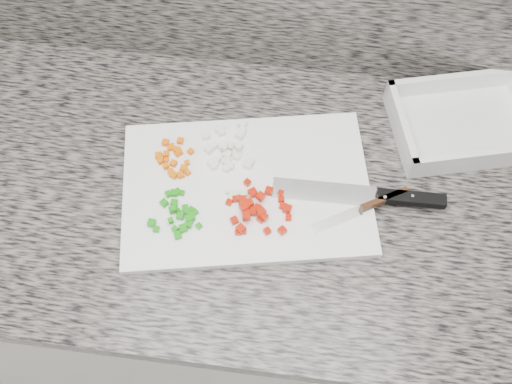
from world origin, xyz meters
TOP-DOWN VIEW (x-y plane):
  - cabinet at (0.00, 1.44)m, footprint 3.92×0.62m
  - countertop at (0.00, 1.44)m, footprint 3.96×0.64m
  - cutting_board at (-0.02, 1.44)m, footprint 0.49×0.38m
  - carrot_pile at (-0.16, 1.47)m, footprint 0.07×0.09m
  - onion_pile at (-0.07, 1.51)m, footprint 0.10×0.11m
  - green_pepper_pile at (-0.13, 1.36)m, footprint 0.09×0.10m
  - red_pepper_pile at (0.00, 1.39)m, footprint 0.12×0.11m
  - garlic_pile at (-0.03, 1.41)m, footprint 0.05×0.06m
  - chef_knife at (0.22, 1.44)m, footprint 0.31×0.05m
  - paring_knife at (0.20, 1.42)m, footprint 0.17×0.11m
  - tray at (0.37, 1.62)m, footprint 0.30×0.25m

SIDE VIEW (x-z plane):
  - cabinet at x=0.00m, z-range 0.00..0.86m
  - countertop at x=0.00m, z-range 0.86..0.90m
  - cutting_board at x=-0.02m, z-range 0.90..0.91m
  - tray at x=0.37m, z-range 0.89..0.95m
  - garlic_pile at x=-0.03m, z-range 0.91..0.92m
  - carrot_pile at x=-0.16m, z-range 0.91..0.93m
  - chef_knife at x=0.22m, z-range 0.91..0.93m
  - green_pepper_pile at x=-0.13m, z-range 0.91..0.93m
  - paring_knife at x=0.20m, z-range 0.91..0.93m
  - onion_pile at x=-0.07m, z-range 0.91..0.93m
  - red_pepper_pile at x=0.00m, z-range 0.91..0.94m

